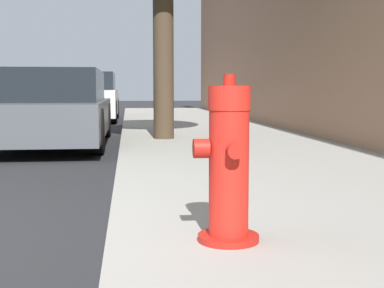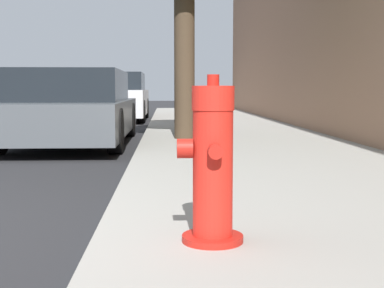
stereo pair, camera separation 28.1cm
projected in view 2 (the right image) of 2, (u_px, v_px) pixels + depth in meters
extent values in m
cube|color=#99968E|center=(376.00, 238.00, 3.12)|extent=(3.26, 40.00, 0.12)
cylinder|color=red|center=(213.00, 238.00, 2.83)|extent=(0.33, 0.33, 0.04)
cylinder|color=red|center=(213.00, 173.00, 2.80)|extent=(0.21, 0.21, 0.66)
cylinder|color=red|center=(213.00, 98.00, 2.76)|extent=(0.22, 0.22, 0.13)
cylinder|color=red|center=(213.00, 80.00, 2.75)|extent=(0.06, 0.06, 0.06)
cylinder|color=red|center=(215.00, 151.00, 2.64)|extent=(0.08, 0.07, 0.08)
cylinder|color=red|center=(211.00, 146.00, 2.92)|extent=(0.08, 0.07, 0.08)
cylinder|color=red|center=(185.00, 148.00, 2.78)|extent=(0.08, 0.10, 0.10)
cube|color=#4C5156|center=(73.00, 117.00, 9.00)|extent=(1.83, 4.59, 0.55)
cube|color=black|center=(71.00, 86.00, 8.76)|extent=(1.69, 2.53, 0.50)
cylinder|color=black|center=(43.00, 120.00, 10.39)|extent=(0.20, 0.66, 0.66)
cylinder|color=black|center=(129.00, 120.00, 10.47)|extent=(0.20, 0.66, 0.66)
cylinder|color=black|center=(115.00, 131.00, 7.64)|extent=(0.20, 0.66, 0.66)
cube|color=silver|center=(116.00, 102.00, 15.87)|extent=(1.81, 4.43, 0.73)
cube|color=black|center=(115.00, 81.00, 15.63)|extent=(1.66, 2.44, 0.50)
cylinder|color=black|center=(94.00, 108.00, 17.22)|extent=(0.20, 0.63, 0.63)
cylinder|color=black|center=(145.00, 108.00, 17.29)|extent=(0.20, 0.63, 0.63)
cylinder|color=black|center=(80.00, 112.00, 14.49)|extent=(0.20, 0.63, 0.63)
cylinder|color=black|center=(141.00, 112.00, 14.56)|extent=(0.20, 0.63, 0.63)
cylinder|color=#423323|center=(184.00, 56.00, 8.66)|extent=(0.33, 0.33, 2.68)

